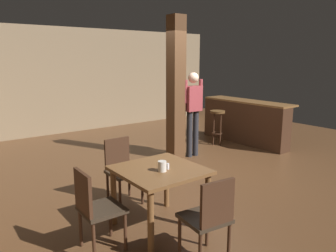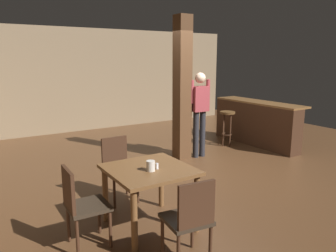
{
  "view_description": "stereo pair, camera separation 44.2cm",
  "coord_description": "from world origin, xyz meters",
  "px_view_note": "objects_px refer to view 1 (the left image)",
  "views": [
    {
      "loc": [
        -3.9,
        -4.19,
        2.0
      ],
      "look_at": [
        -0.87,
        -0.18,
        0.95
      ],
      "focal_mm": 35.0,
      "sensor_mm": 36.0,
      "label": 1
    },
    {
      "loc": [
        -3.53,
        -4.44,
        2.0
      ],
      "look_at": [
        -0.87,
        -0.18,
        0.95
      ],
      "focal_mm": 35.0,
      "sensor_mm": 36.0,
      "label": 2
    }
  ],
  "objects_px": {
    "chair_south": "(209,216)",
    "standing_person": "(193,108)",
    "dining_table": "(160,178)",
    "napkin_cup": "(162,166)",
    "salt_shaker": "(168,166)",
    "bar_counter": "(244,121)",
    "chair_north": "(122,167)",
    "chair_west": "(95,206)",
    "bar_stool_near": "(217,119)"
  },
  "relations": [
    {
      "from": "salt_shaker",
      "to": "standing_person",
      "type": "height_order",
      "value": "standing_person"
    },
    {
      "from": "chair_west",
      "to": "chair_south",
      "type": "xyz_separation_m",
      "value": [
        0.79,
        -0.86,
        0.0
      ]
    },
    {
      "from": "salt_shaker",
      "to": "bar_counter",
      "type": "relative_size",
      "value": 0.03
    },
    {
      "from": "standing_person",
      "to": "bar_counter",
      "type": "relative_size",
      "value": 0.74
    },
    {
      "from": "napkin_cup",
      "to": "standing_person",
      "type": "height_order",
      "value": "standing_person"
    },
    {
      "from": "dining_table",
      "to": "napkin_cup",
      "type": "bearing_deg",
      "value": -108.85
    },
    {
      "from": "chair_west",
      "to": "standing_person",
      "type": "relative_size",
      "value": 0.52
    },
    {
      "from": "dining_table",
      "to": "standing_person",
      "type": "height_order",
      "value": "standing_person"
    },
    {
      "from": "chair_north",
      "to": "standing_person",
      "type": "relative_size",
      "value": 0.52
    },
    {
      "from": "chair_south",
      "to": "salt_shaker",
      "type": "distance_m",
      "value": 0.85
    },
    {
      "from": "napkin_cup",
      "to": "standing_person",
      "type": "bearing_deg",
      "value": 42.24
    },
    {
      "from": "chair_south",
      "to": "salt_shaker",
      "type": "relative_size",
      "value": 12.49
    },
    {
      "from": "dining_table",
      "to": "napkin_cup",
      "type": "height_order",
      "value": "napkin_cup"
    },
    {
      "from": "bar_counter",
      "to": "standing_person",
      "type": "bearing_deg",
      "value": -176.53
    },
    {
      "from": "chair_north",
      "to": "salt_shaker",
      "type": "bearing_deg",
      "value": -85.92
    },
    {
      "from": "chair_north",
      "to": "napkin_cup",
      "type": "xyz_separation_m",
      "value": [
        -0.02,
        -1.0,
        0.29
      ]
    },
    {
      "from": "standing_person",
      "to": "bar_stool_near",
      "type": "distance_m",
      "value": 1.2
    },
    {
      "from": "chair_south",
      "to": "bar_counter",
      "type": "height_order",
      "value": "bar_counter"
    },
    {
      "from": "chair_west",
      "to": "napkin_cup",
      "type": "height_order",
      "value": "chair_west"
    },
    {
      "from": "dining_table",
      "to": "chair_north",
      "type": "height_order",
      "value": "chair_north"
    },
    {
      "from": "chair_south",
      "to": "standing_person",
      "type": "bearing_deg",
      "value": 51.31
    },
    {
      "from": "chair_north",
      "to": "bar_stool_near",
      "type": "bearing_deg",
      "value": 23.14
    },
    {
      "from": "standing_person",
      "to": "bar_stool_near",
      "type": "height_order",
      "value": "standing_person"
    },
    {
      "from": "chair_south",
      "to": "napkin_cup",
      "type": "bearing_deg",
      "value": 89.44
    },
    {
      "from": "napkin_cup",
      "to": "bar_counter",
      "type": "bearing_deg",
      "value": 28.46
    },
    {
      "from": "chair_south",
      "to": "standing_person",
      "type": "relative_size",
      "value": 0.52
    },
    {
      "from": "dining_table",
      "to": "napkin_cup",
      "type": "distance_m",
      "value": 0.21
    },
    {
      "from": "standing_person",
      "to": "chair_south",
      "type": "bearing_deg",
      "value": -128.69
    },
    {
      "from": "chair_south",
      "to": "standing_person",
      "type": "height_order",
      "value": "standing_person"
    },
    {
      "from": "standing_person",
      "to": "salt_shaker",
      "type": "bearing_deg",
      "value": -136.78
    },
    {
      "from": "chair_south",
      "to": "salt_shaker",
      "type": "bearing_deg",
      "value": 82.8
    },
    {
      "from": "dining_table",
      "to": "chair_south",
      "type": "bearing_deg",
      "value": -92.6
    },
    {
      "from": "chair_south",
      "to": "napkin_cup",
      "type": "height_order",
      "value": "chair_south"
    },
    {
      "from": "napkin_cup",
      "to": "bar_stool_near",
      "type": "bearing_deg",
      "value": 35.84
    },
    {
      "from": "chair_north",
      "to": "napkin_cup",
      "type": "bearing_deg",
      "value": -91.35
    },
    {
      "from": "bar_stool_near",
      "to": "chair_north",
      "type": "bearing_deg",
      "value": -156.86
    },
    {
      "from": "chair_south",
      "to": "salt_shaker",
      "type": "xyz_separation_m",
      "value": [
        0.1,
        0.8,
        0.26
      ]
    },
    {
      "from": "chair_south",
      "to": "bar_counter",
      "type": "bearing_deg",
      "value": 36.37
    },
    {
      "from": "chair_west",
      "to": "standing_person",
      "type": "bearing_deg",
      "value": 32.84
    },
    {
      "from": "dining_table",
      "to": "chair_north",
      "type": "distance_m",
      "value": 0.91
    },
    {
      "from": "standing_person",
      "to": "chair_west",
      "type": "bearing_deg",
      "value": -147.16
    },
    {
      "from": "napkin_cup",
      "to": "bar_counter",
      "type": "height_order",
      "value": "bar_counter"
    },
    {
      "from": "napkin_cup",
      "to": "standing_person",
      "type": "relative_size",
      "value": 0.07
    },
    {
      "from": "dining_table",
      "to": "napkin_cup",
      "type": "xyz_separation_m",
      "value": [
        -0.03,
        -0.09,
        0.18
      ]
    },
    {
      "from": "salt_shaker",
      "to": "bar_counter",
      "type": "xyz_separation_m",
      "value": [
        3.9,
        2.15,
        -0.26
      ]
    },
    {
      "from": "chair_west",
      "to": "salt_shaker",
      "type": "xyz_separation_m",
      "value": [
        0.89,
        -0.07,
        0.26
      ]
    },
    {
      "from": "salt_shaker",
      "to": "dining_table",
      "type": "bearing_deg",
      "value": 127.88
    },
    {
      "from": "chair_north",
      "to": "bar_stool_near",
      "type": "relative_size",
      "value": 1.11
    },
    {
      "from": "chair_north",
      "to": "chair_south",
      "type": "xyz_separation_m",
      "value": [
        -0.03,
        -1.78,
        0.0
      ]
    },
    {
      "from": "chair_north",
      "to": "chair_south",
      "type": "distance_m",
      "value": 1.78
    }
  ]
}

